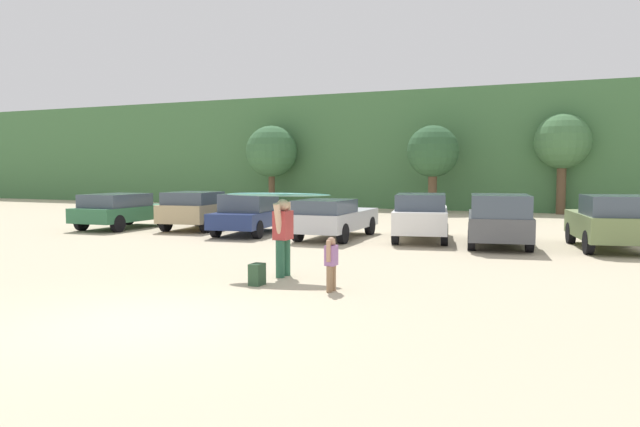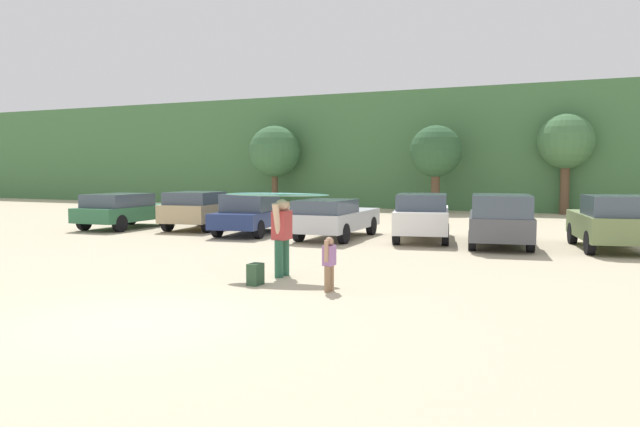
% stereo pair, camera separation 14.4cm
% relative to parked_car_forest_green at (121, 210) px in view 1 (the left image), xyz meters
% --- Properties ---
extents(ground_plane, '(120.00, 120.00, 0.00)m').
position_rel_parked_car_forest_green_xyz_m(ground_plane, '(11.02, -11.76, -0.77)').
color(ground_plane, '#C1B293').
extents(hillside_ridge, '(108.00, 12.00, 7.09)m').
position_rel_parked_car_forest_green_xyz_m(hillside_ridge, '(11.02, 22.27, 2.78)').
color(hillside_ridge, '#427042').
rests_on(hillside_ridge, ground_plane).
extents(tree_right, '(3.23, 3.23, 5.15)m').
position_rel_parked_car_forest_green_xyz_m(tree_right, '(-1.24, 14.96, 2.74)').
color(tree_right, brown).
rests_on(tree_right, ground_plane).
extents(tree_left, '(2.85, 2.85, 4.82)m').
position_rel_parked_car_forest_green_xyz_m(tree_left, '(9.28, 14.24, 2.57)').
color(tree_left, brown).
rests_on(tree_left, ground_plane).
extents(tree_far_left, '(2.92, 2.92, 5.34)m').
position_rel_parked_car_forest_green_xyz_m(tree_far_left, '(15.85, 15.75, 3.05)').
color(tree_far_left, brown).
rests_on(tree_far_left, ground_plane).
extents(parked_car_forest_green, '(2.15, 4.31, 1.42)m').
position_rel_parked_car_forest_green_xyz_m(parked_car_forest_green, '(0.00, 0.00, 0.00)').
color(parked_car_forest_green, '#2D6642').
rests_on(parked_car_forest_green, ground_plane).
extents(parked_car_tan, '(2.39, 4.15, 1.52)m').
position_rel_parked_car_forest_green_xyz_m(parked_car_tan, '(3.13, 0.99, 0.04)').
color(parked_car_tan, tan).
rests_on(parked_car_tan, ground_plane).
extents(parked_car_navy, '(2.39, 4.56, 1.51)m').
position_rel_parked_car_forest_green_xyz_m(parked_car_navy, '(5.90, 0.29, -0.00)').
color(parked_car_navy, navy).
rests_on(parked_car_navy, ground_plane).
extents(parked_car_silver, '(1.95, 4.53, 1.39)m').
position_rel_parked_car_forest_green_xyz_m(parked_car_silver, '(9.27, 0.14, -0.03)').
color(parked_car_silver, silver).
rests_on(parked_car_silver, ground_plane).
extents(parked_car_white, '(2.62, 4.50, 1.58)m').
position_rel_parked_car_forest_green_xyz_m(parked_car_white, '(12.16, 0.86, 0.07)').
color(parked_car_white, white).
rests_on(parked_car_white, ground_plane).
extents(parked_car_dark_gray, '(2.55, 4.54, 1.64)m').
position_rel_parked_car_forest_green_xyz_m(parked_car_dark_gray, '(14.78, 0.23, 0.07)').
color(parked_car_dark_gray, '#4C4F54').
rests_on(parked_car_dark_gray, ground_plane).
extents(parked_car_olive_green, '(2.60, 4.24, 1.65)m').
position_rel_parked_car_forest_green_xyz_m(parked_car_olive_green, '(17.91, 0.73, 0.08)').
color(parked_car_olive_green, '#6B7F4C').
rests_on(parked_car_olive_green, ground_plane).
extents(person_adult, '(0.33, 0.70, 1.74)m').
position_rel_parked_car_forest_green_xyz_m(person_adult, '(11.15, -7.19, 0.21)').
color(person_adult, '#26593F').
rests_on(person_adult, ground_plane).
extents(person_child, '(0.20, 0.43, 1.07)m').
position_rel_parked_car_forest_green_xyz_m(person_child, '(12.78, -8.29, -0.16)').
color(person_child, '#8C6B4C').
rests_on(person_child, ground_plane).
extents(surfboard_teal, '(2.46, 1.17, 0.14)m').
position_rel_parked_car_forest_green_xyz_m(surfboard_teal, '(11.07, -7.29, 1.07)').
color(surfboard_teal, teal).
extents(backpack_dropped, '(0.24, 0.34, 0.45)m').
position_rel_parked_car_forest_green_xyz_m(backpack_dropped, '(11.13, -8.33, -0.54)').
color(backpack_dropped, '#2D4C33').
rests_on(backpack_dropped, ground_plane).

